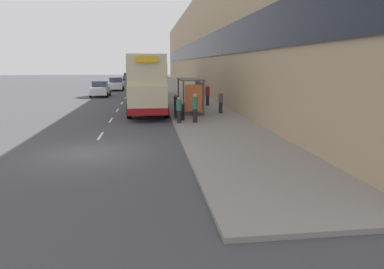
{
  "coord_description": "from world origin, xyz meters",
  "views": [
    {
      "loc": [
        2.51,
        -14.35,
        3.67
      ],
      "look_at": [
        6.33,
        15.4,
        -2.52
      ],
      "focal_mm": 32.0,
      "sensor_mm": 36.0,
      "label": 1
    }
  ],
  "objects_px": {
    "double_decker_bus_near": "(147,82)",
    "double_decker_bus_ahead": "(146,77)",
    "car_2": "(100,89)",
    "pedestrian_at_shelter": "(195,108)",
    "pedestrian_3": "(179,110)",
    "pedestrian_1": "(176,105)",
    "litter_bin": "(180,112)",
    "pedestrian_4": "(207,95)",
    "bus_shelter": "(193,89)",
    "car_1": "(116,84)",
    "car_0": "(128,76)",
    "pedestrian_2": "(221,102)"
  },
  "relations": [
    {
      "from": "pedestrian_3",
      "to": "pedestrian_4",
      "type": "distance_m",
      "value": 9.18
    },
    {
      "from": "double_decker_bus_ahead",
      "to": "pedestrian_4",
      "type": "xyz_separation_m",
      "value": [
        5.31,
        -10.53,
        -1.21
      ]
    },
    {
      "from": "car_2",
      "to": "pedestrian_3",
      "type": "xyz_separation_m",
      "value": [
        7.26,
        -19.78,
        0.08
      ]
    },
    {
      "from": "car_0",
      "to": "pedestrian_at_shelter",
      "type": "xyz_separation_m",
      "value": [
        7.5,
        -62.31,
        0.2
      ]
    },
    {
      "from": "double_decker_bus_ahead",
      "to": "litter_bin",
      "type": "bearing_deg",
      "value": -82.89
    },
    {
      "from": "car_1",
      "to": "pedestrian_at_shelter",
      "type": "relative_size",
      "value": 2.47
    },
    {
      "from": "bus_shelter",
      "to": "double_decker_bus_ahead",
      "type": "relative_size",
      "value": 0.41
    },
    {
      "from": "car_1",
      "to": "car_2",
      "type": "distance_m",
      "value": 9.36
    },
    {
      "from": "pedestrian_3",
      "to": "pedestrian_1",
      "type": "bearing_deg",
      "value": 90.01
    },
    {
      "from": "litter_bin",
      "to": "double_decker_bus_near",
      "type": "bearing_deg",
      "value": 110.72
    },
    {
      "from": "double_decker_bus_ahead",
      "to": "pedestrian_3",
      "type": "relative_size",
      "value": 6.43
    },
    {
      "from": "double_decker_bus_ahead",
      "to": "pedestrian_1",
      "type": "relative_size",
      "value": 6.23
    },
    {
      "from": "double_decker_bus_ahead",
      "to": "pedestrian_4",
      "type": "relative_size",
      "value": 5.59
    },
    {
      "from": "pedestrian_2",
      "to": "litter_bin",
      "type": "height_order",
      "value": "pedestrian_2"
    },
    {
      "from": "pedestrian_at_shelter",
      "to": "double_decker_bus_ahead",
      "type": "bearing_deg",
      "value": 99.09
    },
    {
      "from": "car_0",
      "to": "pedestrian_4",
      "type": "height_order",
      "value": "pedestrian_4"
    },
    {
      "from": "pedestrian_2",
      "to": "pedestrian_3",
      "type": "relative_size",
      "value": 1.02
    },
    {
      "from": "bus_shelter",
      "to": "pedestrian_4",
      "type": "relative_size",
      "value": 2.29
    },
    {
      "from": "bus_shelter",
      "to": "double_decker_bus_ahead",
      "type": "xyz_separation_m",
      "value": [
        -3.47,
        14.92,
        0.41
      ]
    },
    {
      "from": "pedestrian_3",
      "to": "pedestrian_at_shelter",
      "type": "bearing_deg",
      "value": 3.51
    },
    {
      "from": "pedestrian_at_shelter",
      "to": "pedestrian_2",
      "type": "relative_size",
      "value": 1.08
    },
    {
      "from": "pedestrian_1",
      "to": "pedestrian_2",
      "type": "distance_m",
      "value": 3.85
    },
    {
      "from": "pedestrian_2",
      "to": "pedestrian_4",
      "type": "xyz_separation_m",
      "value": [
        -0.16,
        4.74,
        0.11
      ]
    },
    {
      "from": "litter_bin",
      "to": "car_1",
      "type": "bearing_deg",
      "value": 103.03
    },
    {
      "from": "pedestrian_3",
      "to": "litter_bin",
      "type": "distance_m",
      "value": 1.14
    },
    {
      "from": "car_1",
      "to": "pedestrian_4",
      "type": "xyz_separation_m",
      "value": [
        9.53,
        -20.49,
        0.17
      ]
    },
    {
      "from": "bus_shelter",
      "to": "litter_bin",
      "type": "relative_size",
      "value": 4.0
    },
    {
      "from": "pedestrian_3",
      "to": "double_decker_bus_ahead",
      "type": "bearing_deg",
      "value": 96.14
    },
    {
      "from": "pedestrian_at_shelter",
      "to": "litter_bin",
      "type": "bearing_deg",
      "value": 127.9
    },
    {
      "from": "bus_shelter",
      "to": "litter_bin",
      "type": "distance_m",
      "value": 3.55
    },
    {
      "from": "car_1",
      "to": "pedestrian_at_shelter",
      "type": "xyz_separation_m",
      "value": [
        7.28,
        -29.02,
        0.13
      ]
    },
    {
      "from": "double_decker_bus_near",
      "to": "double_decker_bus_ahead",
      "type": "relative_size",
      "value": 1.13
    },
    {
      "from": "bus_shelter",
      "to": "double_decker_bus_near",
      "type": "xyz_separation_m",
      "value": [
        -3.3,
        2.38,
        0.41
      ]
    },
    {
      "from": "car_1",
      "to": "pedestrian_1",
      "type": "relative_size",
      "value": 2.63
    },
    {
      "from": "bus_shelter",
      "to": "pedestrian_4",
      "type": "height_order",
      "value": "bus_shelter"
    },
    {
      "from": "car_2",
      "to": "pedestrian_at_shelter",
      "type": "xyz_separation_m",
      "value": [
        8.25,
        -19.72,
        0.16
      ]
    },
    {
      "from": "pedestrian_1",
      "to": "litter_bin",
      "type": "xyz_separation_m",
      "value": [
        0.19,
        -0.97,
        -0.31
      ]
    },
    {
      "from": "car_2",
      "to": "pedestrian_at_shelter",
      "type": "bearing_deg",
      "value": 112.71
    },
    {
      "from": "litter_bin",
      "to": "car_2",
      "type": "bearing_deg",
      "value": 111.74
    },
    {
      "from": "pedestrian_3",
      "to": "pedestrian_4",
      "type": "bearing_deg",
      "value": 69.28
    },
    {
      "from": "double_decker_bus_near",
      "to": "pedestrian_1",
      "type": "relative_size",
      "value": 7.02
    },
    {
      "from": "double_decker_bus_near",
      "to": "pedestrian_3",
      "type": "bearing_deg",
      "value": -74.02
    },
    {
      "from": "pedestrian_1",
      "to": "double_decker_bus_near",
      "type": "bearing_deg",
      "value": 112.64
    },
    {
      "from": "double_decker_bus_ahead",
      "to": "pedestrian_2",
      "type": "xyz_separation_m",
      "value": [
        5.47,
        -15.27,
        -1.31
      ]
    },
    {
      "from": "pedestrian_at_shelter",
      "to": "car_2",
      "type": "bearing_deg",
      "value": 112.71
    },
    {
      "from": "car_2",
      "to": "pedestrian_4",
      "type": "bearing_deg",
      "value": 133.2
    },
    {
      "from": "double_decker_bus_ahead",
      "to": "pedestrian_1",
      "type": "bearing_deg",
      "value": -83.12
    },
    {
      "from": "car_2",
      "to": "pedestrian_2",
      "type": "relative_size",
      "value": 2.45
    },
    {
      "from": "car_0",
      "to": "pedestrian_4",
      "type": "xyz_separation_m",
      "value": [
        9.76,
        -53.78,
        0.24
      ]
    },
    {
      "from": "double_decker_bus_near",
      "to": "car_1",
      "type": "distance_m",
      "value": 22.97
    }
  ]
}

